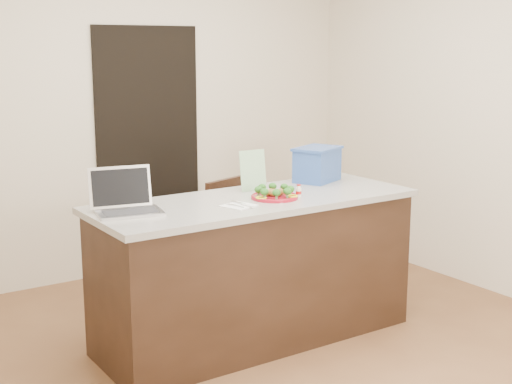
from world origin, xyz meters
TOP-DOWN VIEW (x-y plane):
  - ground at (0.00, 0.00)m, footprint 4.00×4.00m
  - room_shell at (0.00, 0.00)m, footprint 4.00×4.00m
  - doorway at (0.10, 1.98)m, footprint 0.90×0.02m
  - island at (0.00, 0.25)m, footprint 2.06×0.76m
  - plate at (0.09, 0.18)m, footprint 0.29×0.29m
  - meatballs at (0.09, 0.17)m, footprint 0.11×0.12m
  - broccoli at (0.09, 0.18)m, footprint 0.24×0.24m
  - pepper_rings at (0.09, 0.18)m, footprint 0.25×0.26m
  - napkin at (-0.21, 0.11)m, footprint 0.21×0.21m
  - fork at (-0.23, 0.12)m, footprint 0.03×0.13m
  - knife at (-0.18, 0.09)m, footprint 0.04×0.21m
  - yogurt_bottle at (0.25, 0.14)m, footprint 0.04×0.04m
  - laptop at (-0.82, 0.35)m, footprint 0.40×0.35m
  - leaflet at (0.12, 0.45)m, footprint 0.19×0.05m
  - blue_box at (0.66, 0.47)m, footprint 0.40×0.35m
  - chair at (0.28, 0.98)m, footprint 0.49×0.50m

SIDE VIEW (x-z plane):
  - ground at x=0.00m, z-range 0.00..0.00m
  - island at x=0.00m, z-range 0.00..0.92m
  - chair at x=0.28m, z-range 0.06..0.94m
  - napkin at x=-0.21m, z-range 0.92..0.93m
  - fork at x=-0.23m, z-range 0.93..0.93m
  - knife at x=-0.18m, z-range 0.93..0.93m
  - plate at x=0.09m, z-range 0.92..0.94m
  - pepper_rings at x=0.09m, z-range 0.94..0.95m
  - yogurt_bottle at x=0.25m, z-range 0.91..0.99m
  - meatballs at x=0.09m, z-range 0.94..0.98m
  - broccoli at x=0.09m, z-range 0.96..1.00m
  - laptop at x=-0.82m, z-range 0.86..1.11m
  - doorway at x=0.10m, z-range 0.00..2.00m
  - blue_box at x=0.66m, z-range 0.92..1.16m
  - leaflet at x=0.12m, z-range 0.92..1.18m
  - room_shell at x=0.00m, z-range -0.38..3.62m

